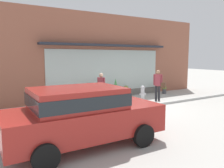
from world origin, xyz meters
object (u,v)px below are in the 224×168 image
object	(u,v)px
parked_car_red	(82,113)
potted_plant_window_right	(116,89)
potted_plant_low_front	(126,91)
potted_plant_doorstep	(164,89)
pedestrian_passerby	(101,86)
pedestrian_with_handbag	(158,83)
potted_plant_corner_tall	(99,90)
fire_hydrant	(143,94)

from	to	relation	value
parked_car_red	potted_plant_window_right	distance (m)	6.64
parked_car_red	potted_plant_window_right	world-z (taller)	parked_car_red
potted_plant_low_front	parked_car_red	bearing A→B (deg)	-134.03
parked_car_red	potted_plant_doorstep	distance (m)	9.70
pedestrian_passerby	potted_plant_low_front	bearing A→B (deg)	-88.38
pedestrian_with_handbag	potted_plant_window_right	distance (m)	2.37
parked_car_red	potted_plant_window_right	xyz separation A→B (m)	(4.29, 5.05, -0.32)
pedestrian_passerby	potted_plant_corner_tall	xyz separation A→B (m)	(0.37, 0.96, -0.34)
potted_plant_low_front	potted_plant_window_right	distance (m)	1.13
pedestrian_passerby	potted_plant_window_right	size ratio (longest dim) A/B	1.32
fire_hydrant	potted_plant_corner_tall	world-z (taller)	potted_plant_corner_tall
pedestrian_with_handbag	parked_car_red	xyz separation A→B (m)	(-6.07, -3.54, -0.08)
pedestrian_with_handbag	potted_plant_low_front	distance (m)	2.18
potted_plant_doorstep	potted_plant_corner_tall	distance (m)	4.83
parked_car_red	potted_plant_doorstep	xyz separation A→B (m)	(8.17, 5.19, -0.63)
fire_hydrant	potted_plant_low_front	bearing A→B (deg)	87.83
pedestrian_with_handbag	potted_plant_doorstep	world-z (taller)	pedestrian_with_handbag
potted_plant_corner_tall	potted_plant_low_front	size ratio (longest dim) A/B	1.82
potted_plant_low_front	pedestrian_passerby	bearing A→B (deg)	-153.57
pedestrian_with_handbag	potted_plant_low_front	size ratio (longest dim) A/B	2.49
fire_hydrant	potted_plant_low_front	world-z (taller)	fire_hydrant
potted_plant_doorstep	potted_plant_low_front	size ratio (longest dim) A/B	0.77
potted_plant_corner_tall	potted_plant_window_right	bearing A→B (deg)	-14.85
potted_plant_doorstep	potted_plant_corner_tall	bearing A→B (deg)	178.65
pedestrian_passerby	potted_plant_corner_tall	world-z (taller)	pedestrian_passerby
pedestrian_with_handbag	potted_plant_corner_tall	distance (m)	3.26
pedestrian_passerby	parked_car_red	bearing A→B (deg)	120.68
potted_plant_low_front	pedestrian_with_handbag	bearing A→B (deg)	-68.76
potted_plant_low_front	potted_plant_doorstep	bearing A→B (deg)	-6.13
potted_plant_doorstep	parked_car_red	bearing A→B (deg)	-147.59
pedestrian_passerby	potted_plant_doorstep	bearing A→B (deg)	-105.50
potted_plant_doorstep	potted_plant_corner_tall	size ratio (longest dim) A/B	0.42
pedestrian_passerby	potted_plant_corner_tall	size ratio (longest dim) A/B	1.29
parked_car_red	potted_plant_corner_tall	bearing A→B (deg)	58.57
potted_plant_doorstep	potted_plant_low_front	world-z (taller)	potted_plant_low_front
potted_plant_corner_tall	potted_plant_low_front	bearing A→B (deg)	5.65
pedestrian_with_handbag	pedestrian_passerby	world-z (taller)	pedestrian_with_handbag
pedestrian_passerby	potted_plant_window_right	xyz separation A→B (m)	(1.31, 0.72, -0.34)
pedestrian_with_handbag	potted_plant_doorstep	xyz separation A→B (m)	(2.10, 1.65, -0.71)
pedestrian_passerby	potted_plant_window_right	bearing A→B (deg)	-86.17
potted_plant_doorstep	potted_plant_corner_tall	xyz separation A→B (m)	(-4.82, 0.11, 0.32)
pedestrian_passerby	potted_plant_window_right	world-z (taller)	pedestrian_passerby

